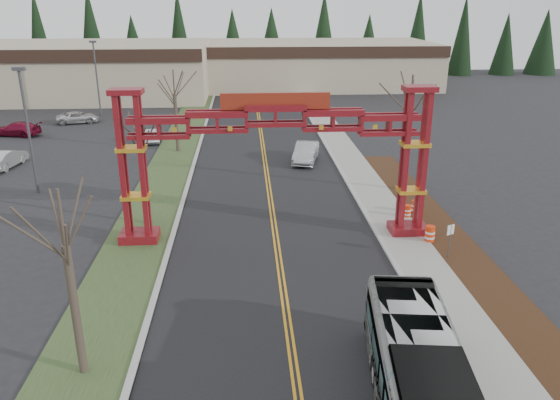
{
  "coord_description": "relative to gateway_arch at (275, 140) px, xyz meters",
  "views": [
    {
      "loc": [
        -1.68,
        -11.79,
        13.3
      ],
      "look_at": [
        0.1,
        15.5,
        3.29
      ],
      "focal_mm": 35.0,
      "sensor_mm": 36.0,
      "label": 1
    }
  ],
  "objects": [
    {
      "name": "parked_car_far_a",
      "position": [
        -11.0,
        24.32,
        -5.31
      ],
      "size": [
        2.05,
        4.26,
        1.35
      ],
      "primitive_type": "imported",
      "rotation": [
        0.0,
        0.0,
        3.3
      ],
      "color": "silver",
      "rests_on": "ground"
    },
    {
      "name": "grass_median",
      "position": [
        -8.0,
        7.0,
        -5.94
      ],
      "size": [
        4.0,
        110.0,
        0.08
      ],
      "primitive_type": "cube",
      "color": "#304723",
      "rests_on": "ground"
    },
    {
      "name": "light_pole_near",
      "position": [
        -17.04,
        9.3,
        -0.74
      ],
      "size": [
        0.79,
        0.39,
        9.06
      ],
      "color": "#3F3F44",
      "rests_on": "ground"
    },
    {
      "name": "transit_bus",
      "position": [
        3.79,
        -15.93,
        -4.4
      ],
      "size": [
        4.05,
        11.61,
        3.17
      ],
      "primitive_type": "imported",
      "rotation": [
        0.0,
        0.0,
        -0.12
      ],
      "color": "#A2A5AA",
      "rests_on": "ground"
    },
    {
      "name": "lane_line_right",
      "position": [
        0.12,
        7.0,
        -5.96
      ],
      "size": [
        0.12,
        100.0,
        0.01
      ],
      "primitive_type": "cube",
      "color": "orange",
      "rests_on": "road"
    },
    {
      "name": "bare_tree_median_far",
      "position": [
        -8.0,
        20.35,
        -0.66
      ],
      "size": [
        3.31,
        3.31,
        7.54
      ],
      "color": "#382D26",
      "rests_on": "ground"
    },
    {
      "name": "parked_car_far_b",
      "position": [
        -20.97,
        33.9,
        -5.33
      ],
      "size": [
        5.07,
        3.25,
        1.3
      ],
      "primitive_type": "imported",
      "rotation": [
        0.0,
        0.0,
        1.82
      ],
      "color": "silver",
      "rests_on": "ground"
    },
    {
      "name": "conifer_treeline",
      "position": [
        0.25,
        74.0,
        0.5
      ],
      "size": [
        116.1,
        5.6,
        13.0
      ],
      "color": "black",
      "rests_on": "ground"
    },
    {
      "name": "road",
      "position": [
        -0.0,
        7.0,
        -5.97
      ],
      "size": [
        12.0,
        110.0,
        0.02
      ],
      "primitive_type": "cube",
      "color": "black",
      "rests_on": "ground"
    },
    {
      "name": "light_pole_far",
      "position": [
        -19.41,
        38.32,
        -0.84
      ],
      "size": [
        0.77,
        0.39,
        8.88
      ],
      "color": "#3F3F44",
      "rests_on": "ground"
    },
    {
      "name": "street_sign",
      "position": [
        9.2,
        -3.58,
        -4.51
      ],
      "size": [
        0.44,
        0.23,
        2.05
      ],
      "color": "#3F3F44",
      "rests_on": "ground"
    },
    {
      "name": "retail_building_east",
      "position": [
        10.0,
        61.95,
        -2.47
      ],
      "size": [
        38.0,
        20.3,
        7.0
      ],
      "color": "tan",
      "rests_on": "ground"
    },
    {
      "name": "lane_line_left",
      "position": [
        -0.12,
        7.0,
        -5.96
      ],
      "size": [
        0.12,
        100.0,
        0.01
      ],
      "primitive_type": "cube",
      "color": "orange",
      "rests_on": "road"
    },
    {
      "name": "curb_right",
      "position": [
        6.15,
        7.0,
        -5.91
      ],
      "size": [
        0.3,
        110.0,
        0.15
      ],
      "primitive_type": "cube",
      "color": "#ABACA6",
      "rests_on": "ground"
    },
    {
      "name": "gateway_arch",
      "position": [
        0.0,
        0.0,
        0.0
      ],
      "size": [
        18.2,
        1.6,
        8.9
      ],
      "color": "#5B0B17",
      "rests_on": "ground"
    },
    {
      "name": "bare_tree_median_near",
      "position": [
        -8.0,
        -12.11,
        -0.71
      ],
      "size": [
        3.16,
        3.16,
        7.4
      ],
      "color": "#382D26",
      "rests_on": "ground"
    },
    {
      "name": "bare_tree_median_mid",
      "position": [
        -8.0,
        2.67,
        -0.55
      ],
      "size": [
        2.93,
        2.93,
        7.41
      ],
      "color": "#382D26",
      "rests_on": "ground"
    },
    {
      "name": "sidewalk_right",
      "position": [
        7.6,
        7.0,
        -5.91
      ],
      "size": [
        2.6,
        110.0,
        0.14
      ],
      "primitive_type": "cube",
      "color": "gray",
      "rests_on": "ground"
    },
    {
      "name": "curb_left",
      "position": [
        -6.15,
        7.0,
        -5.91
      ],
      "size": [
        0.3,
        110.0,
        0.15
      ],
      "primitive_type": "cube",
      "color": "#ABACA6",
      "rests_on": "ground"
    },
    {
      "name": "parked_car_near_b",
      "position": [
        -21.95,
        16.07,
        -5.22
      ],
      "size": [
        2.22,
        4.79,
        1.52
      ],
      "primitive_type": "imported",
      "rotation": [
        0.0,
        0.0,
        3.0
      ],
      "color": "beige",
      "rests_on": "ground"
    },
    {
      "name": "barrel_south",
      "position": [
        8.91,
        -1.36,
        -5.46
      ],
      "size": [
        0.57,
        0.57,
        1.05
      ],
      "color": "red",
      "rests_on": "ground"
    },
    {
      "name": "bare_tree_right_far",
      "position": [
        10.0,
        7.88,
        0.21
      ],
      "size": [
        3.43,
        3.43,
        8.5
      ],
      "color": "#382D26",
      "rests_on": "ground"
    },
    {
      "name": "landscape_strip",
      "position": [
        10.2,
        -8.0,
        -5.92
      ],
      "size": [
        2.6,
        50.0,
        0.12
      ],
      "primitive_type": "cube",
      "color": "#311E10",
      "rests_on": "ground"
    },
    {
      "name": "silver_sedan",
      "position": [
        3.58,
        16.13,
        -5.14
      ],
      "size": [
        2.93,
        5.37,
        1.68
      ],
      "primitive_type": "imported",
      "rotation": [
        0.0,
        0.0,
        -0.24
      ],
      "color": "#A5A8AD",
      "rests_on": "ground"
    },
    {
      "name": "barrel_mid",
      "position": [
        8.68,
        2.5,
        -5.53
      ],
      "size": [
        0.49,
        0.49,
        0.9
      ],
      "color": "red",
      "rests_on": "ground"
    },
    {
      "name": "parked_car_mid_a",
      "position": [
        -25.51,
        27.88,
        -5.26
      ],
      "size": [
        5.31,
        3.13,
        1.44
      ],
      "primitive_type": "imported",
      "rotation": [
        0.0,
        0.0,
        4.48
      ],
      "color": "maroon",
      "rests_on": "ground"
    },
    {
      "name": "barrel_north",
      "position": [
        9.42,
        3.17,
        -5.5
      ],
      "size": [
        0.52,
        0.52,
        0.96
      ],
      "color": "red",
      "rests_on": "ground"
    },
    {
      "name": "retail_building_west",
      "position": [
        -30.0,
        53.96,
        -2.22
      ],
      "size": [
        46.0,
        22.3,
        7.5
      ],
      "color": "tan",
      "rests_on": "ground"
    }
  ]
}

